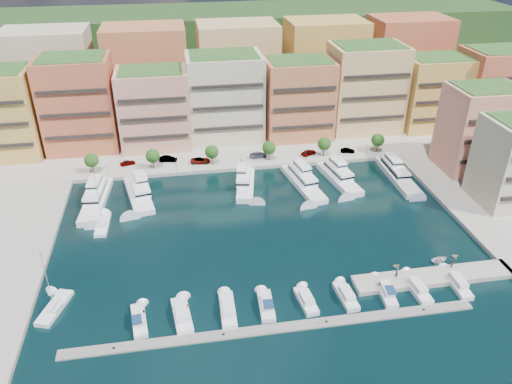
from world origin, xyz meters
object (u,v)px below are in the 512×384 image
cruiser_4 (266,306)px  cruiser_6 (346,296)px  cruiser_3 (228,310)px  car_4 (309,152)px  tree_4 (324,144)px  yacht_3 (245,182)px  cruiser_2 (182,316)px  lamppost_2 (242,156)px  lamppost_0 (107,166)px  tender_1 (396,265)px  car_2 (200,160)px  yacht_6 (397,174)px  lamppost_4 (367,147)px  cruiser_9 (457,283)px  tree_5 (378,140)px  yacht_0 (96,198)px  car_1 (168,159)px  cruiser_7 (386,292)px  tender_3 (455,256)px  tender_2 (440,260)px  cruiser_1 (139,321)px  tree_1 (153,156)px  person_0 (396,273)px  car_3 (258,155)px  tree_2 (212,152)px  cruiser_5 (306,301)px  lamppost_1 (176,161)px  sailboat_0 (55,308)px  car_5 (348,151)px  person_1 (452,264)px  tree_3 (269,148)px  sailboat_2 (103,225)px  car_0 (128,163)px  tree_0 (91,160)px  yacht_5 (338,176)px  lamppost_3 (306,152)px

cruiser_4 → cruiser_6: 15.00m
cruiser_3 → car_4: car_4 is taller
tree_4 → cruiser_6: bearing=-102.3°
yacht_3 → cruiser_2: size_ratio=1.91×
lamppost_2 → lamppost_0: bearing=180.0°
tender_1 → car_2: car_2 is taller
yacht_6 → cruiser_6: size_ratio=2.76×
lamppost_4 → cruiser_9: (-2.64, -55.80, -3.28)m
tree_5 → yacht_3: bearing=-163.2°
yacht_0 → car_1: (17.75, 17.97, 0.60)m
cruiser_3 → cruiser_7: cruiser_7 is taller
cruiser_9 → tender_3: (4.23, 8.38, -0.13)m
lamppost_4 → tender_2: 48.38m
cruiser_1 → yacht_0: bearing=105.0°
tree_1 → person_0: 71.92m
tree_5 → car_3: bearing=176.1°
tree_2 → cruiser_1: tree_2 is taller
cruiser_5 → tender_1: size_ratio=4.68×
lamppost_2 → cruiser_7: (19.08, -55.81, -3.26)m
person_0 → cruiser_6: bearing=74.9°
lamppost_0 → tree_1: bearing=10.9°
tender_3 → lamppost_1: bearing=53.8°
lamppost_0 → sailboat_0: size_ratio=0.32×
yacht_3 → car_5: size_ratio=4.32×
cruiser_2 → person_1: size_ratio=5.04×
cruiser_5 → cruiser_6: 7.57m
tree_3 → yacht_3: tree_3 is taller
lamppost_0 → tree_3: bearing=3.0°
tree_4 → sailboat_2: 64.71m
lamppost_1 → lamppost_0: bearing=180.0°
cruiser_6 → car_0: size_ratio=1.89×
cruiser_7 → car_4: 59.49m
tree_4 → tree_5: 16.00m
cruiser_6 → cruiser_9: size_ratio=0.86×
tree_0 → lamppost_0: tree_0 is taller
car_2 → cruiser_7: bearing=-148.1°
cruiser_4 → person_0: 26.24m
yacht_3 → cruiser_7: (19.65, -45.86, -0.64)m
tree_2 → car_2: 4.56m
tree_1 → tree_0: bearing=180.0°
yacht_5 → cruiser_7: 45.38m
tree_1 → cruiser_3: size_ratio=0.61×
lamppost_1 → car_5: bearing=3.8°
tree_1 → person_1: tree_1 is taller
cruiser_5 → car_0: bearing=119.6°
tree_2 → lamppost_4: tree_2 is taller
cruiser_4 → car_5: 68.76m
tree_0 → person_1: bearing=-35.9°
lamppost_3 → tender_2: (15.87, -48.21, -3.44)m
lamppost_2 → cruiser_6: size_ratio=0.54×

